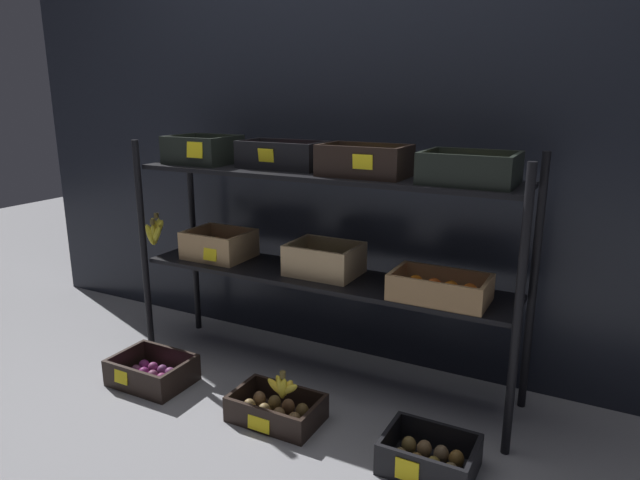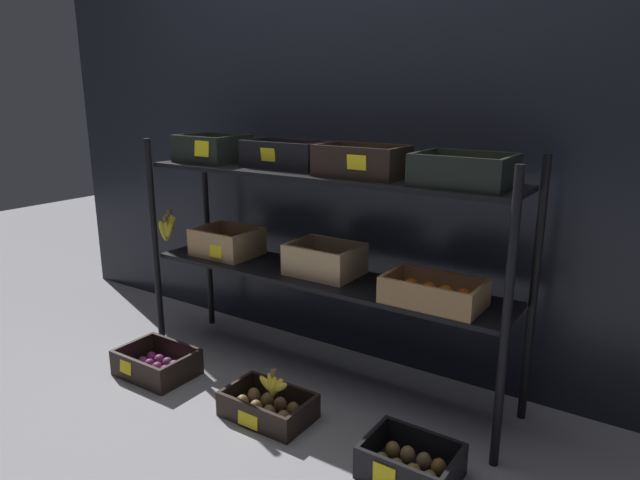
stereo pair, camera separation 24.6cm
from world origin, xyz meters
name	(u,v)px [view 2 (the right image)]	position (x,y,z in m)	size (l,w,h in m)	color
ground_plane	(320,377)	(0.00, 0.00, 0.00)	(10.00, 10.00, 0.00)	gray
storefront_wall	(365,147)	(0.00, 0.38, 1.03)	(4.14, 0.12, 2.06)	black
display_rack	(319,217)	(-0.01, 0.00, 0.76)	(1.86, 0.39, 1.09)	black
crate_ground_plum	(157,366)	(-0.65, -0.40, 0.04)	(0.35, 0.27, 0.12)	black
crate_ground_kiwi	(268,407)	(0.01, -0.39, 0.04)	(0.36, 0.23, 0.11)	black
crate_ground_center_kiwi	(410,464)	(0.65, -0.41, 0.05)	(0.32, 0.24, 0.12)	black
banana_bunch_loose	(274,385)	(0.04, -0.40, 0.16)	(0.15, 0.05, 0.12)	brown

